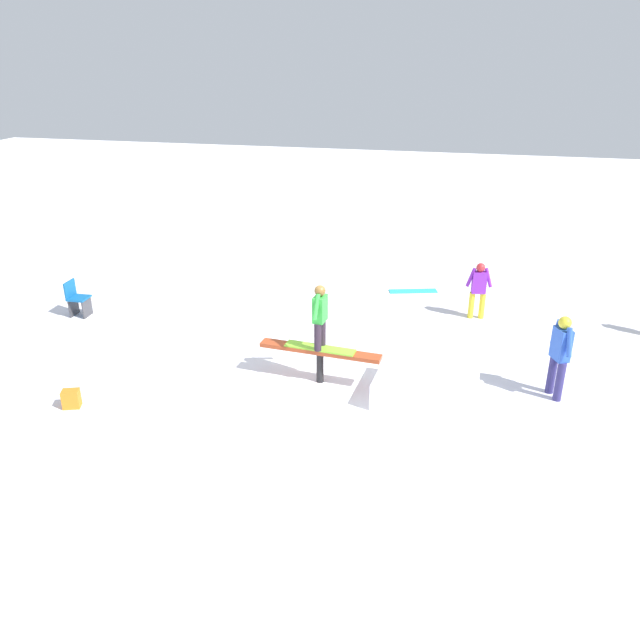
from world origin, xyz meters
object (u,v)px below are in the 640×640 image
at_px(bystander_blue, 560,352).
at_px(loose_snowboard_cyan, 413,291).
at_px(backpack_on_snow, 71,399).
at_px(bystander_purple, 479,288).
at_px(folding_chair, 77,300).
at_px(rail_feature, 320,354).
at_px(main_rider_on_rail, 320,319).

xyz_separation_m(bystander_blue, loose_snowboard_cyan, (3.08, -4.88, -0.90)).
bearing_deg(loose_snowboard_cyan, backpack_on_snow, -143.13).
bearing_deg(bystander_purple, folding_chair, 3.65).
height_order(folding_chair, backpack_on_snow, folding_chair).
height_order(bystander_purple, bystander_blue, bystander_blue).
bearing_deg(bystander_blue, backpack_on_snow, -97.60).
relative_size(rail_feature, folding_chair, 2.73).
distance_m(main_rider_on_rail, folding_chair, 6.79).
height_order(bystander_purple, loose_snowboard_cyan, bystander_purple).
bearing_deg(bystander_blue, folding_chair, -120.66).
relative_size(main_rider_on_rail, backpack_on_snow, 4.10).
xyz_separation_m(loose_snowboard_cyan, backpack_on_snow, (5.46, 7.30, 0.16)).
bearing_deg(bystander_blue, main_rider_on_rail, -107.33).
relative_size(bystander_blue, folding_chair, 1.84).
bearing_deg(loose_snowboard_cyan, folding_chair, -172.02).
bearing_deg(folding_chair, bystander_purple, -79.34).
xyz_separation_m(loose_snowboard_cyan, folding_chair, (7.76, 3.51, 0.40)).
distance_m(rail_feature, bystander_purple, 4.90).
distance_m(loose_snowboard_cyan, folding_chair, 8.53).
height_order(rail_feature, bystander_blue, bystander_blue).
relative_size(bystander_blue, loose_snowboard_cyan, 1.27).
bearing_deg(backpack_on_snow, bystander_blue, -4.19).
distance_m(rail_feature, folding_chair, 6.72).
height_order(main_rider_on_rail, bystander_purple, main_rider_on_rail).
bearing_deg(folding_chair, bystander_blue, -99.03).
distance_m(bystander_purple, loose_snowboard_cyan, 2.30).
bearing_deg(loose_snowboard_cyan, bystander_purple, -57.41).
distance_m(main_rider_on_rail, bystander_purple, 4.93).
height_order(loose_snowboard_cyan, folding_chair, folding_chair).
relative_size(bystander_purple, backpack_on_snow, 4.07).
relative_size(main_rider_on_rail, folding_chair, 1.58).
xyz_separation_m(main_rider_on_rail, bystander_purple, (-2.93, -3.92, -0.57)).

